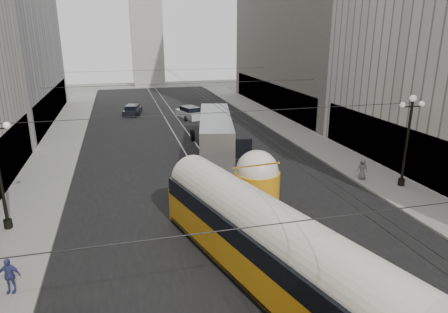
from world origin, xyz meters
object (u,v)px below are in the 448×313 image
pedestrian_sidewalk_right (362,169)px  pedestrian_sidewalk_left (9,275)px  city_bus (216,132)px  streetcar (267,243)px

pedestrian_sidewalk_right → pedestrian_sidewalk_left: 23.17m
city_bus → pedestrian_sidewalk_right: 13.27m
streetcar → city_bus: streetcar is taller
streetcar → pedestrian_sidewalk_right: size_ratio=10.97×
city_bus → pedestrian_sidewalk_right: size_ratio=8.64×
streetcar → city_bus: 20.09m
pedestrian_sidewalk_right → pedestrian_sidewalk_left: size_ratio=1.00×
pedestrian_sidewalk_right → pedestrian_sidewalk_left: bearing=33.6°
streetcar → pedestrian_sidewalk_right: 14.89m
pedestrian_sidewalk_right → pedestrian_sidewalk_left: pedestrian_sidewalk_left is taller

